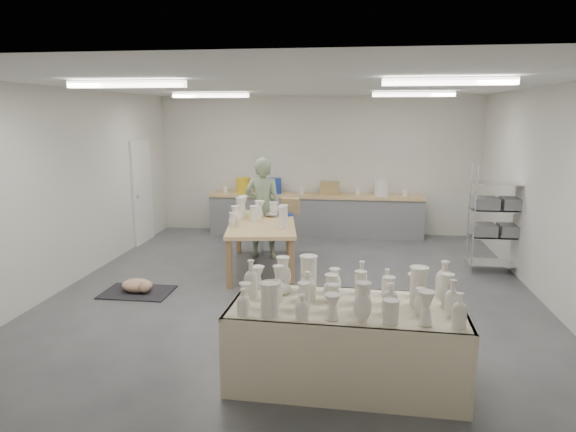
# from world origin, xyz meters

# --- Properties ---
(room) EXTENTS (8.00, 8.02, 3.00)m
(room) POSITION_xyz_m (-0.11, 0.08, 2.06)
(room) COLOR #424449
(room) RESTS_ON ground
(back_counter) EXTENTS (4.60, 0.60, 1.24)m
(back_counter) POSITION_xyz_m (-0.01, 3.68, 0.49)
(back_counter) COLOR tan
(back_counter) RESTS_ON ground
(wire_shelf) EXTENTS (0.88, 0.48, 1.80)m
(wire_shelf) POSITION_xyz_m (3.20, 1.40, 0.92)
(wire_shelf) COLOR silver
(wire_shelf) RESTS_ON ground
(drying_table) EXTENTS (2.28, 1.14, 1.16)m
(drying_table) POSITION_xyz_m (0.79, -2.56, 0.45)
(drying_table) COLOR olive
(drying_table) RESTS_ON ground
(work_table) EXTENTS (1.41, 2.32, 1.18)m
(work_table) POSITION_xyz_m (-0.70, 1.19, 0.82)
(work_table) COLOR tan
(work_table) RESTS_ON ground
(rug) EXTENTS (1.00, 0.70, 0.02)m
(rug) POSITION_xyz_m (-2.32, -0.40, 0.01)
(rug) COLOR black
(rug) RESTS_ON ground
(cat) EXTENTS (0.48, 0.36, 0.20)m
(cat) POSITION_xyz_m (-2.30, -0.41, 0.12)
(cat) COLOR white
(cat) RESTS_ON rug
(potter) EXTENTS (0.70, 0.48, 1.85)m
(potter) POSITION_xyz_m (-0.81, 1.78, 0.92)
(potter) COLOR gray
(potter) RESTS_ON ground
(red_stool) EXTENTS (0.47, 0.47, 0.35)m
(red_stool) POSITION_xyz_m (-0.81, 2.05, 0.32)
(red_stool) COLOR red
(red_stool) RESTS_ON ground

